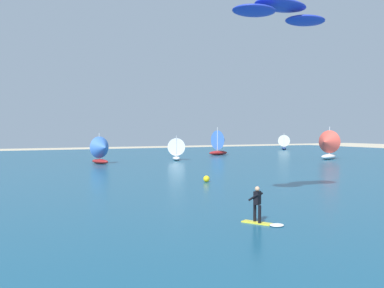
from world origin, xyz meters
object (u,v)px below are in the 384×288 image
(sailboat_far_right, at_px, (327,144))
(marker_buoy, at_px, (206,179))
(sailboat_mid_left, at_px, (102,150))
(sailboat_mid_right, at_px, (284,142))
(sailboat_center_horizon, at_px, (176,149))
(kitesurfer, at_px, (261,210))
(kite, at_px, (281,12))
(sailboat_trailing, at_px, (221,142))

(sailboat_far_right, height_order, marker_buoy, sailboat_far_right)
(sailboat_far_right, xyz_separation_m, marker_buoy, (-29.11, -16.27, -1.93))
(sailboat_mid_left, bearing_deg, sailboat_mid_right, 25.54)
(sailboat_mid_left, distance_m, sailboat_center_horizon, 11.52)
(sailboat_mid_left, bearing_deg, sailboat_far_right, -11.02)
(sailboat_far_right, bearing_deg, kitesurfer, -138.00)
(kite, xyz_separation_m, marker_buoy, (1.50, 11.26, -10.49))
(sailboat_far_right, bearing_deg, marker_buoy, -150.80)
(kite, bearing_deg, sailboat_trailing, 63.13)
(kitesurfer, height_order, sailboat_mid_left, sailboat_mid_left)
(kite, xyz_separation_m, sailboat_center_horizon, (10.11, 36.00, -9.14))
(kite, distance_m, sailboat_mid_left, 34.91)
(kitesurfer, xyz_separation_m, kite, (3.75, 3.42, 10.16))
(sailboat_trailing, bearing_deg, sailboat_far_right, -64.50)
(sailboat_center_horizon, distance_m, sailboat_trailing, 15.04)
(sailboat_center_horizon, bearing_deg, sailboat_mid_right, 29.45)
(sailboat_mid_right, bearing_deg, sailboat_mid_left, -154.46)
(kite, relative_size, sailboat_mid_right, 1.75)
(kite, height_order, sailboat_trailing, kite)
(sailboat_center_horizon, height_order, sailboat_trailing, sailboat_trailing)
(kite, relative_size, sailboat_center_horizon, 1.83)
(sailboat_far_right, bearing_deg, sailboat_mid_left, 168.98)
(sailboat_center_horizon, distance_m, marker_buoy, 26.23)
(kitesurfer, relative_size, marker_buoy, 3.75)
(sailboat_mid_left, distance_m, sailboat_mid_right, 52.22)
(sailboat_center_horizon, height_order, sailboat_mid_right, sailboat_mid_right)
(sailboat_trailing, bearing_deg, sailboat_center_horizon, -145.70)
(sailboat_mid_right, height_order, marker_buoy, sailboat_mid_right)
(kitesurfer, bearing_deg, sailboat_trailing, 61.24)
(sailboat_trailing, distance_m, sailboat_mid_right, 26.21)
(sailboat_far_right, relative_size, marker_buoy, 9.04)
(kite, bearing_deg, marker_buoy, 82.40)
(sailboat_mid_left, bearing_deg, marker_buoy, -83.21)
(sailboat_mid_left, distance_m, sailboat_trailing, 26.03)
(kite, height_order, sailboat_mid_left, kite)
(sailboat_mid_left, height_order, sailboat_mid_right, sailboat_mid_left)
(sailboat_far_right, height_order, sailboat_mid_right, sailboat_far_right)
(kite, bearing_deg, sailboat_mid_left, 91.99)
(sailboat_mid_left, height_order, sailboat_center_horizon, sailboat_mid_left)
(sailboat_trailing, relative_size, marker_buoy, 9.05)
(sailboat_center_horizon, distance_m, sailboat_mid_right, 41.15)
(kite, relative_size, sailboat_mid_left, 1.66)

